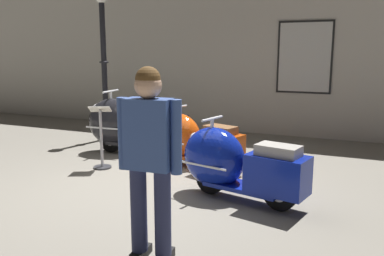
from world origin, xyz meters
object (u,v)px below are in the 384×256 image
object	(u,v)px
visitor_0	(149,152)
lamppost	(104,63)
scooter_2	(232,163)
info_stanchion	(101,143)
scooter_0	(128,125)
scooter_1	(191,140)

from	to	relation	value
visitor_0	lamppost	bearing A→B (deg)	34.87
scooter_2	lamppost	bearing A→B (deg)	-20.66
scooter_2	info_stanchion	bearing A→B (deg)	0.95
info_stanchion	visitor_0	bearing A→B (deg)	-46.23
scooter_0	lamppost	size ratio (longest dim) A/B	0.62
scooter_1	visitor_0	bearing A→B (deg)	124.55
info_stanchion	scooter_0	bearing A→B (deg)	96.56
info_stanchion	scooter_1	bearing A→B (deg)	25.45
lamppost	info_stanchion	world-z (taller)	lamppost
scooter_2	visitor_0	bearing A→B (deg)	96.87
scooter_1	lamppost	world-z (taller)	lamppost
scooter_0	scooter_1	xyz separation A→B (m)	(1.36, -0.35, -0.08)
scooter_1	visitor_0	xyz separation A→B (m)	(0.84, -2.77, 0.54)
scooter_0	info_stanchion	xyz separation A→B (m)	(0.11, -0.94, -0.10)
scooter_1	info_stanchion	distance (m)	1.39
scooter_0	info_stanchion	size ratio (longest dim) A/B	1.89
scooter_0	scooter_1	size ratio (longest dim) A/B	1.16
scooter_1	lamppost	xyz separation A→B (m)	(-2.43, 1.19, 1.13)
info_stanchion	lamppost	bearing A→B (deg)	123.30
visitor_0	info_stanchion	world-z (taller)	visitor_0
scooter_0	info_stanchion	world-z (taller)	scooter_0
scooter_0	visitor_0	size ratio (longest dim) A/B	1.11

